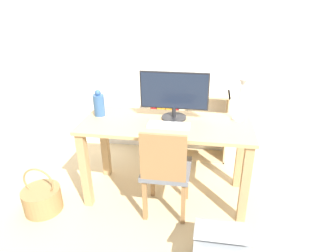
{
  "coord_description": "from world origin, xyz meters",
  "views": [
    {
      "loc": [
        0.34,
        -2.18,
        1.76
      ],
      "look_at": [
        0.0,
        0.1,
        0.69
      ],
      "focal_mm": 30.0,
      "sensor_mm": 36.0,
      "label": 1
    }
  ],
  "objects_px": {
    "keyboard": "(169,125)",
    "desk_lamp": "(241,96)",
    "bookshelf": "(175,124)",
    "basket": "(42,199)",
    "monitor": "(174,93)",
    "vase": "(99,104)",
    "storage_box": "(220,251)",
    "chair": "(166,169)"
  },
  "relations": [
    {
      "from": "vase",
      "to": "storage_box",
      "type": "xyz_separation_m",
      "value": [
        1.12,
        -0.8,
        -0.74
      ]
    },
    {
      "from": "keyboard",
      "to": "storage_box",
      "type": "height_order",
      "value": "keyboard"
    },
    {
      "from": "vase",
      "to": "basket",
      "type": "relative_size",
      "value": 0.56
    },
    {
      "from": "bookshelf",
      "to": "vase",
      "type": "bearing_deg",
      "value": -131.46
    },
    {
      "from": "chair",
      "to": "storage_box",
      "type": "bearing_deg",
      "value": -40.25
    },
    {
      "from": "vase",
      "to": "desk_lamp",
      "type": "bearing_deg",
      "value": 1.13
    },
    {
      "from": "bookshelf",
      "to": "basket",
      "type": "bearing_deg",
      "value": -132.49
    },
    {
      "from": "monitor",
      "to": "desk_lamp",
      "type": "distance_m",
      "value": 0.56
    },
    {
      "from": "storage_box",
      "to": "basket",
      "type": "bearing_deg",
      "value": 167.44
    },
    {
      "from": "storage_box",
      "to": "keyboard",
      "type": "bearing_deg",
      "value": 125.13
    },
    {
      "from": "keyboard",
      "to": "desk_lamp",
      "type": "xyz_separation_m",
      "value": [
        0.58,
        0.16,
        0.24
      ]
    },
    {
      "from": "basket",
      "to": "storage_box",
      "type": "distance_m",
      "value": 1.6
    },
    {
      "from": "monitor",
      "to": "storage_box",
      "type": "distance_m",
      "value": 1.28
    },
    {
      "from": "basket",
      "to": "vase",
      "type": "bearing_deg",
      "value": 45.98
    },
    {
      "from": "vase",
      "to": "chair",
      "type": "bearing_deg",
      "value": -26.72
    },
    {
      "from": "desk_lamp",
      "to": "chair",
      "type": "height_order",
      "value": "desk_lamp"
    },
    {
      "from": "chair",
      "to": "basket",
      "type": "distance_m",
      "value": 1.16
    },
    {
      "from": "vase",
      "to": "storage_box",
      "type": "distance_m",
      "value": 1.56
    },
    {
      "from": "keyboard",
      "to": "bookshelf",
      "type": "bearing_deg",
      "value": 93.28
    },
    {
      "from": "keyboard",
      "to": "chair",
      "type": "xyz_separation_m",
      "value": [
        0.0,
        -0.2,
        -0.31
      ]
    },
    {
      "from": "keyboard",
      "to": "chair",
      "type": "relative_size",
      "value": 0.43
    },
    {
      "from": "basket",
      "to": "storage_box",
      "type": "xyz_separation_m",
      "value": [
        1.56,
        -0.35,
        0.02
      ]
    },
    {
      "from": "vase",
      "to": "monitor",
      "type": "bearing_deg",
      "value": 3.11
    },
    {
      "from": "monitor",
      "to": "desk_lamp",
      "type": "height_order",
      "value": "monitor"
    },
    {
      "from": "desk_lamp",
      "to": "monitor",
      "type": "bearing_deg",
      "value": 178.75
    },
    {
      "from": "monitor",
      "to": "desk_lamp",
      "type": "xyz_separation_m",
      "value": [
        0.56,
        -0.01,
        0.01
      ]
    },
    {
      "from": "keyboard",
      "to": "storage_box",
      "type": "bearing_deg",
      "value": -54.87
    },
    {
      "from": "vase",
      "to": "bookshelf",
      "type": "bearing_deg",
      "value": 48.54
    },
    {
      "from": "monitor",
      "to": "keyboard",
      "type": "height_order",
      "value": "monitor"
    },
    {
      "from": "keyboard",
      "to": "bookshelf",
      "type": "xyz_separation_m",
      "value": [
        -0.05,
        0.83,
        -0.37
      ]
    },
    {
      "from": "monitor",
      "to": "keyboard",
      "type": "distance_m",
      "value": 0.29
    },
    {
      "from": "desk_lamp",
      "to": "chair",
      "type": "bearing_deg",
      "value": -148.35
    },
    {
      "from": "keyboard",
      "to": "bookshelf",
      "type": "relative_size",
      "value": 0.41
    },
    {
      "from": "vase",
      "to": "bookshelf",
      "type": "distance_m",
      "value": 1.04
    },
    {
      "from": "desk_lamp",
      "to": "chair",
      "type": "distance_m",
      "value": 0.87
    },
    {
      "from": "keyboard",
      "to": "desk_lamp",
      "type": "distance_m",
      "value": 0.65
    },
    {
      "from": "monitor",
      "to": "basket",
      "type": "relative_size",
      "value": 1.36
    },
    {
      "from": "vase",
      "to": "desk_lamp",
      "type": "height_order",
      "value": "desk_lamp"
    },
    {
      "from": "monitor",
      "to": "bookshelf",
      "type": "xyz_separation_m",
      "value": [
        -0.07,
        0.65,
        -0.6
      ]
    },
    {
      "from": "bookshelf",
      "to": "desk_lamp",
      "type": "bearing_deg",
      "value": -46.62
    },
    {
      "from": "desk_lamp",
      "to": "bookshelf",
      "type": "relative_size",
      "value": 0.46
    },
    {
      "from": "vase",
      "to": "chair",
      "type": "height_order",
      "value": "vase"
    }
  ]
}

